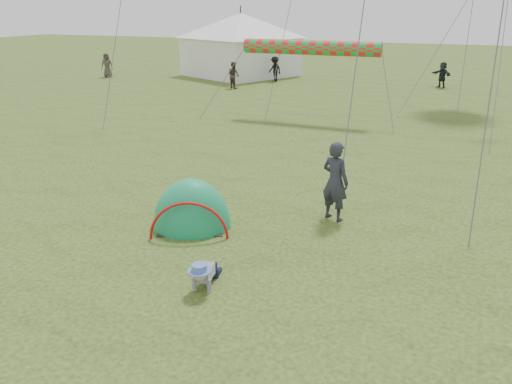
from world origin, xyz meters
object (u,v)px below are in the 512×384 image
at_px(popup_tent, 192,226).
at_px(event_marquee, 241,42).
at_px(crawling_toddler, 204,273).
at_px(standing_adult, 335,181).

height_order(popup_tent, event_marquee, event_marquee).
bearing_deg(event_marquee, crawling_toddler, -42.54).
bearing_deg(event_marquee, standing_adult, -36.56).
xyz_separation_m(popup_tent, standing_adult, (2.94, 1.69, 0.96)).
xyz_separation_m(crawling_toddler, event_marquee, (-11.58, 27.85, 2.08)).
height_order(crawling_toddler, popup_tent, popup_tent).
relative_size(crawling_toddler, event_marquee, 0.11).
relative_size(crawling_toddler, popup_tent, 0.33).
bearing_deg(popup_tent, standing_adult, 7.03).
xyz_separation_m(crawling_toddler, standing_adult, (1.42, 3.97, 0.66)).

